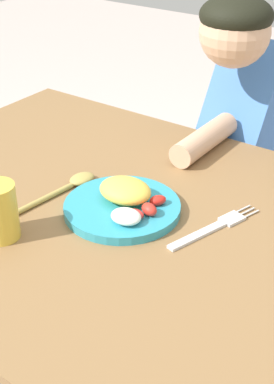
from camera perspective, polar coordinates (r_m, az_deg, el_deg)
The scene contains 5 objects.
dining_table at distance 1.17m, azimuth -3.59°, elevation -5.89°, with size 1.05×0.82×0.69m.
plate at distance 1.07m, azimuth -1.40°, elevation -1.22°, with size 0.22×0.22×0.06m.
fork at distance 1.04m, azimuth 7.74°, elevation -3.60°, with size 0.08×0.21×0.01m.
spoon at distance 1.16m, azimuth -6.73°, elevation 0.74°, with size 0.05×0.21×0.02m.
person at distance 1.55m, azimuth 10.46°, elevation 2.77°, with size 0.17×0.47×1.02m.
Camera 1 is at (0.60, -0.72, 1.27)m, focal length 52.69 mm.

